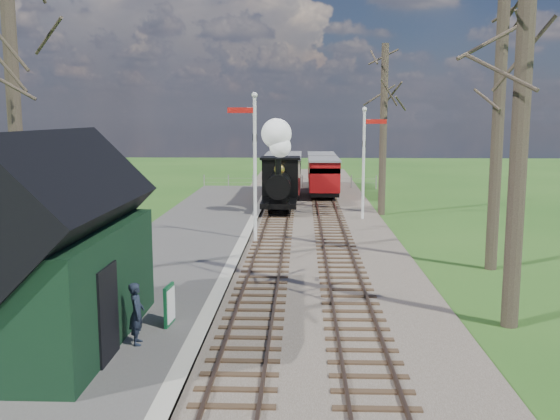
# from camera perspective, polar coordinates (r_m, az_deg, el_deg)

# --- Properties ---
(distant_hills) EXTENTS (114.40, 48.00, 22.02)m
(distant_hills) POSITION_cam_1_polar(r_m,az_deg,el_deg) (76.81, 2.15, -7.65)
(distant_hills) COLOR #385B23
(distant_hills) RESTS_ON ground
(ballast_bed) EXTENTS (8.00, 60.00, 0.10)m
(ballast_bed) POSITION_cam_1_polar(r_m,az_deg,el_deg) (31.80, 2.16, -0.86)
(ballast_bed) COLOR brown
(ballast_bed) RESTS_ON ground
(track_near) EXTENTS (1.60, 60.00, 0.15)m
(track_near) POSITION_cam_1_polar(r_m,az_deg,el_deg) (31.81, -0.19, -0.76)
(track_near) COLOR brown
(track_near) RESTS_ON ground
(track_far) EXTENTS (1.60, 60.00, 0.15)m
(track_far) POSITION_cam_1_polar(r_m,az_deg,el_deg) (31.82, 4.50, -0.79)
(track_far) COLOR brown
(track_far) RESTS_ON ground
(platform) EXTENTS (5.00, 44.00, 0.20)m
(platform) POSITION_cam_1_polar(r_m,az_deg,el_deg) (24.40, -9.20, -3.75)
(platform) COLOR #474442
(platform) RESTS_ON ground
(coping_strip) EXTENTS (0.40, 44.00, 0.21)m
(coping_strip) POSITION_cam_1_polar(r_m,az_deg,el_deg) (24.06, -3.81, -3.83)
(coping_strip) COLOR #B2AD9E
(coping_strip) RESTS_ON ground
(station_shed) EXTENTS (3.25, 6.30, 4.78)m
(station_shed) POSITION_cam_1_polar(r_m,az_deg,el_deg) (14.78, -20.06, -3.66)
(station_shed) COLOR black
(station_shed) RESTS_ON platform
(semaphore_near) EXTENTS (1.22, 0.24, 6.22)m
(semaphore_near) POSITION_cam_1_polar(r_m,az_deg,el_deg) (25.50, -2.46, 4.88)
(semaphore_near) COLOR silver
(semaphore_near) RESTS_ON ground
(semaphore_far) EXTENTS (1.22, 0.24, 5.72)m
(semaphore_far) POSITION_cam_1_polar(r_m,az_deg,el_deg) (31.58, 7.80, 5.03)
(semaphore_far) COLOR silver
(semaphore_far) RESTS_ON ground
(bare_trees) EXTENTS (15.51, 22.39, 12.00)m
(bare_trees) POSITION_cam_1_polar(r_m,az_deg,el_deg) (19.47, 2.36, 8.40)
(bare_trees) COLOR #382D23
(bare_trees) RESTS_ON ground
(fence_line) EXTENTS (12.60, 0.08, 1.00)m
(fence_line) POSITION_cam_1_polar(r_m,az_deg,el_deg) (45.62, 0.89, 2.65)
(fence_line) COLOR slate
(fence_line) RESTS_ON ground
(locomotive) EXTENTS (1.98, 4.63, 4.96)m
(locomotive) POSITION_cam_1_polar(r_m,az_deg,el_deg) (33.61, -0.07, 3.46)
(locomotive) COLOR black
(locomotive) RESTS_ON ground
(coach) EXTENTS (2.31, 7.93, 2.43)m
(coach) POSITION_cam_1_polar(r_m,az_deg,el_deg) (39.71, 0.28, 3.37)
(coach) COLOR black
(coach) RESTS_ON ground
(red_carriage_a) EXTENTS (1.97, 4.87, 2.07)m
(red_carriage_a) POSITION_cam_1_polar(r_m,az_deg,el_deg) (40.15, 4.02, 3.09)
(red_carriage_a) COLOR black
(red_carriage_a) RESTS_ON ground
(red_carriage_b) EXTENTS (1.97, 4.87, 2.07)m
(red_carriage_b) POSITION_cam_1_polar(r_m,az_deg,el_deg) (45.63, 3.79, 3.75)
(red_carriage_b) COLOR black
(red_carriage_b) RESTS_ON ground
(sign_board) EXTENTS (0.15, 0.69, 1.00)m
(sign_board) POSITION_cam_1_polar(r_m,az_deg,el_deg) (15.63, -10.07, -8.55)
(sign_board) COLOR #104C27
(sign_board) RESTS_ON platform
(bench) EXTENTS (0.92, 1.56, 0.86)m
(bench) POSITION_cam_1_polar(r_m,az_deg,el_deg) (16.43, -13.95, -8.17)
(bench) COLOR #442B18
(bench) RESTS_ON platform
(person) EXTENTS (0.42, 0.57, 1.41)m
(person) POSITION_cam_1_polar(r_m,az_deg,el_deg) (14.45, -12.97, -9.20)
(person) COLOR black
(person) RESTS_ON platform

